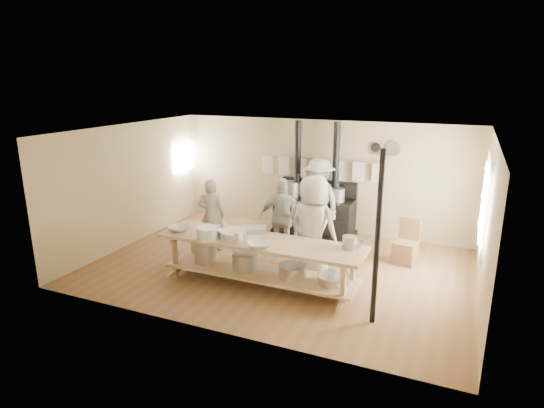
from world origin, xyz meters
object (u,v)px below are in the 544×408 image
Objects in this scene: cook_left at (307,223)px; cook_center at (313,228)px; cook_by_window at (319,199)px; chair at (405,250)px; roasting_pan at (254,230)px; cook_right at (283,218)px; prep_table at (260,258)px; stove at (314,212)px; cook_far_left at (211,215)px.

cook_left is 0.64m from cook_center.
cook_center reaches higher than cook_by_window.
cook_left is 2.04m from chair.
cook_left is 1.92× the size of chair.
roasting_pan is at bearing -134.31° from chair.
cook_right reaches higher than roasting_pan.
chair is at bearing 43.09° from prep_table.
prep_table is 1.33m from cook_left.
stove is 6.01× the size of roasting_pan.
cook_right reaches higher than prep_table.
chair is (1.77, 0.83, -0.59)m from cook_left.
cook_right is at bearing -69.05° from cook_by_window.
cook_by_window is 2.07× the size of chair.
roasting_pan reaches higher than prep_table.
stove is 1.64m from cook_right.
cook_by_window reaches higher than prep_table.
stove reaches higher than cook_by_window.
cook_by_window is (-0.57, 2.13, -0.04)m from cook_center.
cook_center is (2.40, -0.52, 0.19)m from cook_far_left.
cook_left is (0.42, -1.80, 0.33)m from stove.
cook_right is (1.52, 0.22, 0.06)m from cook_far_left.
stove is 2.49m from cook_center.
cook_center is 2.20m from cook_by_window.
stove is at bearing -150.64° from cook_far_left.
cook_center is at bearing -72.58° from stove.
cook_far_left is 2.09m from cook_left.
roasting_pan is at bearing 127.50° from prep_table.
cook_by_window reaches higher than cook_left.
cook_center is at bearing -126.07° from chair.
roasting_pan is at bearing 69.61° from cook_right.
cook_by_window is 2.25m from chair.
cook_far_left is 3.98m from chair.
stove is 1.71× the size of cook_far_left.
cook_far_left is at bearing -105.25° from cook_by_window.
cook_far_left is 2.44m from cook_by_window.
chair is at bearing -132.94° from cook_left.
cook_center is at bearing 42.54° from prep_table.
stove is 2.94× the size of chair.
stove is at bearing 166.71° from chair.
chair is at bearing -179.11° from cook_right.
prep_table is 8.32× the size of roasting_pan.
cook_far_left is 0.80× the size of cook_center.
cook_right is 2.48m from chair.
cook_far_left is (-1.66, 1.20, 0.24)m from prep_table.
cook_by_window is (0.17, 2.80, 0.39)m from prep_table.
cook_by_window is (0.31, 1.39, 0.10)m from cook_right.
cook_by_window is (0.17, -0.22, 0.39)m from stove.
prep_table is 2.37× the size of cook_far_left.
chair is (3.85, 0.85, -0.50)m from cook_far_left.
stove is at bearing 89.96° from prep_table.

